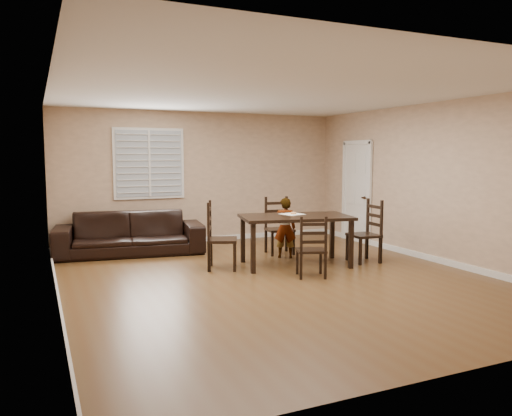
# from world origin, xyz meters

# --- Properties ---
(ground) EXTENTS (7.00, 7.00, 0.00)m
(ground) POSITION_xyz_m (0.00, 0.00, 0.00)
(ground) COLOR brown
(ground) RESTS_ON ground
(room) EXTENTS (6.04, 7.04, 2.72)m
(room) POSITION_xyz_m (0.04, 0.18, 1.81)
(room) COLOR #CCAB8A
(room) RESTS_ON ground
(dining_table) EXTENTS (1.93, 1.32, 0.83)m
(dining_table) POSITION_xyz_m (0.70, 0.69, 0.74)
(dining_table) COLOR black
(dining_table) RESTS_ON ground
(chair_near) EXTENTS (0.52, 0.50, 1.05)m
(chair_near) POSITION_xyz_m (0.91, 1.78, 0.47)
(chair_near) COLOR black
(chair_near) RESTS_ON ground
(chair_far) EXTENTS (0.52, 0.51, 0.93)m
(chair_far) POSITION_xyz_m (0.50, -0.21, 0.42)
(chair_far) COLOR black
(chair_far) RESTS_ON ground
(chair_left) EXTENTS (0.61, 0.63, 1.09)m
(chair_left) POSITION_xyz_m (-0.61, 0.98, 0.49)
(chair_left) COLOR black
(chair_left) RESTS_ON ground
(chair_right) EXTENTS (0.48, 0.51, 1.07)m
(chair_right) POSITION_xyz_m (2.01, 0.43, 0.48)
(chair_right) COLOR black
(chair_right) RESTS_ON ground
(child) EXTENTS (0.46, 0.40, 1.07)m
(child) POSITION_xyz_m (0.82, 1.31, 0.54)
(child) COLOR gray
(child) RESTS_ON ground
(napkin) EXTENTS (0.39, 0.39, 0.00)m
(napkin) POSITION_xyz_m (0.74, 0.88, 0.83)
(napkin) COLOR white
(napkin) RESTS_ON dining_table
(donut) EXTENTS (0.10, 0.10, 0.04)m
(donut) POSITION_xyz_m (0.76, 0.88, 0.85)
(donut) COLOR #CF884A
(donut) RESTS_ON napkin
(sofa) EXTENTS (2.75, 1.37, 0.77)m
(sofa) POSITION_xyz_m (-1.63, 2.75, 0.38)
(sofa) COLOR black
(sofa) RESTS_ON ground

